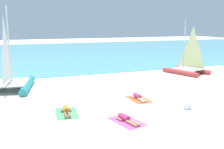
# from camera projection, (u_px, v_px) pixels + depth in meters

# --- Properties ---
(ground_plane) EXTENTS (120.00, 120.00, 0.00)m
(ground_plane) POSITION_uv_depth(u_px,v_px,m) (92.00, 78.00, 22.41)
(ground_plane) COLOR white
(ocean_water) EXTENTS (120.00, 40.00, 0.05)m
(ocean_water) POSITION_uv_depth(u_px,v_px,m) (53.00, 53.00, 42.06)
(ocean_water) COLOR #5BB2C1
(ocean_water) RESTS_ON ground
(sailboat_teal) EXTENTS (3.70, 4.97, 5.85)m
(sailboat_teal) POSITION_uv_depth(u_px,v_px,m) (9.00, 78.00, 18.31)
(sailboat_teal) COLOR teal
(sailboat_teal) RESTS_ON ground
(sailboat_red) EXTENTS (3.44, 4.29, 4.86)m
(sailboat_red) POSITION_uv_depth(u_px,v_px,m) (187.00, 66.00, 24.39)
(sailboat_red) COLOR #CC3838
(sailboat_red) RESTS_ON ground
(towel_left) EXTENTS (1.30, 2.01, 0.01)m
(towel_left) POSITION_uv_depth(u_px,v_px,m) (67.00, 113.00, 13.60)
(towel_left) COLOR #4CB266
(towel_left) RESTS_ON ground
(sunbather_left) EXTENTS (0.58, 1.57, 0.30)m
(sunbather_left) POSITION_uv_depth(u_px,v_px,m) (66.00, 111.00, 13.63)
(sunbather_left) COLOR orange
(sunbather_left) RESTS_ON towel_left
(towel_middle) EXTENTS (1.48, 2.09, 0.01)m
(towel_middle) POSITION_uv_depth(u_px,v_px,m) (127.00, 121.00, 12.45)
(towel_middle) COLOR #D84C99
(towel_middle) RESTS_ON ground
(sunbather_middle) EXTENTS (0.73, 1.56, 0.30)m
(sunbather_middle) POSITION_uv_depth(u_px,v_px,m) (126.00, 119.00, 12.48)
(sunbather_middle) COLOR #D83372
(sunbather_middle) RESTS_ON towel_middle
(towel_right) EXTENTS (1.12, 1.91, 0.01)m
(towel_right) POSITION_uv_depth(u_px,v_px,m) (139.00, 99.00, 16.13)
(towel_right) COLOR #EA5933
(towel_right) RESTS_ON ground
(sunbather_right) EXTENTS (0.54, 1.56, 0.30)m
(sunbather_right) POSITION_uv_depth(u_px,v_px,m) (138.00, 97.00, 16.16)
(sunbather_right) COLOR #D83372
(sunbather_right) RESTS_ON towel_right
(cooler_box) EXTENTS (0.50, 0.36, 0.36)m
(cooler_box) POSITION_uv_depth(u_px,v_px,m) (186.00, 106.00, 14.31)
(cooler_box) COLOR white
(cooler_box) RESTS_ON ground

